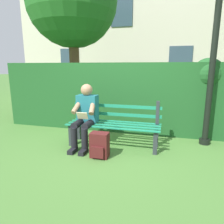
% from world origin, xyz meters
% --- Properties ---
extents(ground, '(60.00, 60.00, 0.00)m').
position_xyz_m(ground, '(0.00, 0.00, 0.00)').
color(ground, '#477533').
extents(park_bench, '(1.73, 0.52, 0.86)m').
position_xyz_m(park_bench, '(0.00, -0.07, 0.42)').
color(park_bench, '#2D3338').
rests_on(park_bench, ground).
extents(person_seated, '(0.44, 0.73, 1.16)m').
position_xyz_m(person_seated, '(0.51, 0.10, 0.61)').
color(person_seated, '#1E6672').
rests_on(person_seated, ground).
extents(hedge_backdrop, '(5.79, 0.79, 1.65)m').
position_xyz_m(hedge_backdrop, '(-0.01, -1.15, 0.81)').
color(hedge_backdrop, '#1E5123').
rests_on(hedge_backdrop, ground).
extents(tree, '(2.76, 2.63, 4.64)m').
position_xyz_m(tree, '(1.99, -2.48, 3.26)').
color(tree, brown).
rests_on(tree, ground).
extents(building_facade, '(9.72, 3.07, 5.96)m').
position_xyz_m(building_facade, '(1.05, -6.88, 2.98)').
color(building_facade, beige).
rests_on(building_facade, ground).
extents(backpack, '(0.30, 0.27, 0.42)m').
position_xyz_m(backpack, '(0.10, 0.53, 0.21)').
color(backpack, '#4C1919').
rests_on(backpack, ground).
extents(lamp_post, '(0.32, 0.32, 3.74)m').
position_xyz_m(lamp_post, '(-1.69, -0.57, 2.42)').
color(lamp_post, black).
rests_on(lamp_post, ground).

